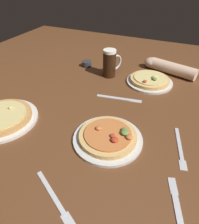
% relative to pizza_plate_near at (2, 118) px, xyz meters
% --- Properties ---
extents(ground_plane, '(2.40, 2.40, 0.03)m').
position_rel_pizza_plate_near_xyz_m(ground_plane, '(0.38, 0.21, -0.03)').
color(ground_plane, brown).
extents(pizza_plate_near, '(0.31, 0.31, 0.05)m').
position_rel_pizza_plate_near_xyz_m(pizza_plate_near, '(0.00, 0.00, 0.00)').
color(pizza_plate_near, silver).
rests_on(pizza_plate_near, ground_plane).
extents(pizza_plate_far, '(0.26, 0.26, 0.05)m').
position_rel_pizza_plate_near_xyz_m(pizza_plate_far, '(0.52, 0.61, 0.00)').
color(pizza_plate_far, silver).
rests_on(pizza_plate_far, ground_plane).
extents(pizza_plate_side, '(0.28, 0.28, 0.05)m').
position_rel_pizza_plate_near_xyz_m(pizza_plate_side, '(0.47, 0.08, 0.00)').
color(pizza_plate_side, silver).
rests_on(pizza_plate_side, ground_plane).
extents(beer_mug_dark, '(0.09, 0.13, 0.16)m').
position_rel_pizza_plate_near_xyz_m(beer_mug_dark, '(0.27, 0.60, 0.06)').
color(beer_mug_dark, black).
rests_on(beer_mug_dark, ground_plane).
extents(ramekin_sauce, '(0.06, 0.06, 0.04)m').
position_rel_pizza_plate_near_xyz_m(ramekin_sauce, '(0.08, 0.66, 0.00)').
color(ramekin_sauce, '#333338').
rests_on(ramekin_sauce, ground_plane).
extents(fork_left, '(0.07, 0.22, 0.01)m').
position_rel_pizza_plate_near_xyz_m(fork_left, '(0.74, 0.15, -0.01)').
color(fork_left, silver).
rests_on(fork_left, ground_plane).
extents(knife_right, '(0.09, 0.22, 0.01)m').
position_rel_pizza_plate_near_xyz_m(knife_right, '(0.76, -0.11, -0.01)').
color(knife_right, silver).
rests_on(knife_right, ground_plane).
extents(fork_spare, '(0.20, 0.12, 0.01)m').
position_rel_pizza_plate_near_xyz_m(fork_spare, '(0.42, -0.21, -0.01)').
color(fork_spare, silver).
rests_on(fork_spare, ground_plane).
extents(knife_spare, '(0.23, 0.06, 0.01)m').
position_rel_pizza_plate_near_xyz_m(knife_spare, '(0.41, 0.38, -0.01)').
color(knife_spare, silver).
rests_on(knife_spare, ground_plane).
extents(diner_arm, '(0.33, 0.15, 0.07)m').
position_rel_pizza_plate_near_xyz_m(diner_arm, '(0.58, 0.79, 0.02)').
color(diner_arm, beige).
rests_on(diner_arm, ground_plane).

